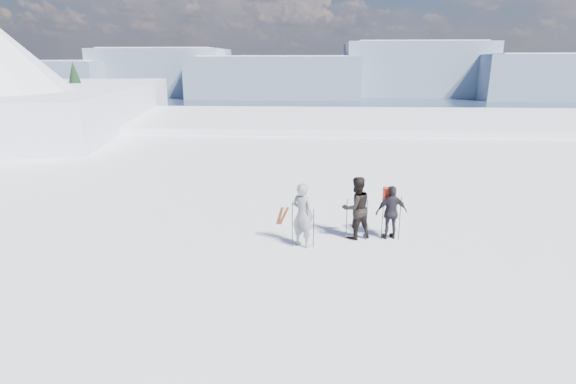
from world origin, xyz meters
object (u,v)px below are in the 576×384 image
skier_grey (303,215)px  skier_dark (356,208)px  skier_pack (391,212)px  skis_loose (282,215)px

skier_grey → skier_dark: (1.57, 0.69, 0.01)m
skier_pack → skis_loose: size_ratio=0.96×
skier_grey → skier_dark: skier_dark is taller
skier_grey → skier_dark: 1.71m
skier_grey → skis_loose: skier_grey is taller
skier_dark → skis_loose: size_ratio=1.11×
skier_dark → skier_grey: bearing=-1.2°
skier_dark → skis_loose: (-2.33, 1.85, -0.93)m
skier_pack → skis_loose: bearing=-39.7°
skier_grey → skier_dark: bearing=-123.3°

